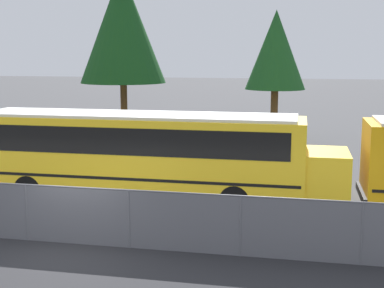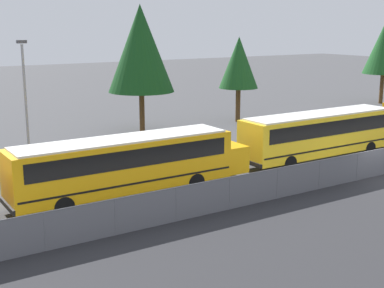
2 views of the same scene
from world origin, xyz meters
name	(u,v)px [view 1 (image 1 of 2)]	position (x,y,z in m)	size (l,w,h in m)	color
ground_plane	(78,244)	(0.00, 0.00, 0.00)	(200.00, 200.00, 0.00)	#424244
fence	(77,215)	(0.00, 0.00, 0.85)	(82.33, 0.07, 1.66)	#9EA0A5
school_bus_2	(145,149)	(0.57, 4.74, 1.89)	(13.45, 2.57, 3.17)	yellow
tree_1	(276,50)	(4.47, 19.07, 5.43)	(3.58, 3.58, 7.80)	#51381E
tree_2	(122,27)	(-5.22, 19.64, 6.93)	(5.46, 5.46, 10.49)	#51381E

